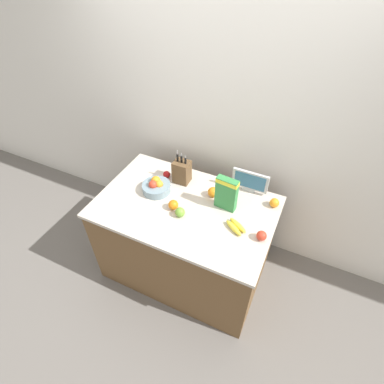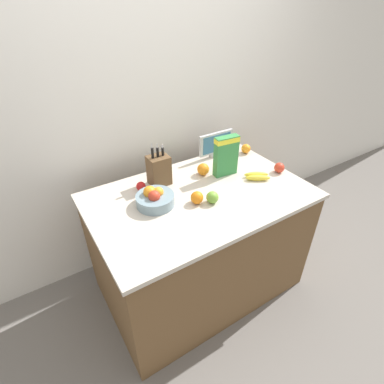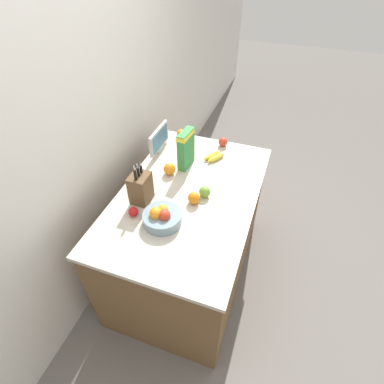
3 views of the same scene
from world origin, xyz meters
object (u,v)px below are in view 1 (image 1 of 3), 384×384
at_px(orange_near_bowl, 173,205).
at_px(orange_front_left, 274,203).
at_px(cereal_box, 226,193).
at_px(banana_bunch, 236,227).
at_px(apple_leftmost, 180,212).
at_px(fruit_bowl, 156,187).
at_px(small_monitor, 250,181).
at_px(apple_by_knife_block, 167,174).
at_px(apple_near_bananas, 261,236).
at_px(orange_by_cereal, 213,192).
at_px(knife_block, 182,171).

xyz_separation_m(orange_near_bowl, orange_front_left, (0.73, 0.38, -0.00)).
xyz_separation_m(cereal_box, banana_bunch, (0.15, -0.18, -0.14)).
xyz_separation_m(banana_bunch, apple_leftmost, (-0.44, -0.06, 0.02)).
bearing_deg(cereal_box, orange_near_bowl, -146.73).
relative_size(cereal_box, fruit_bowl, 1.22).
xyz_separation_m(small_monitor, fruit_bowl, (-0.72, -0.34, -0.06)).
relative_size(apple_by_knife_block, apple_near_bananas, 0.85).
bearing_deg(orange_near_bowl, orange_by_cereal, 49.60).
xyz_separation_m(knife_block, orange_front_left, (0.82, 0.04, -0.07)).
relative_size(small_monitor, apple_near_bananas, 4.08).
xyz_separation_m(knife_block, apple_by_knife_block, (-0.15, -0.01, -0.07)).
height_order(apple_leftmost, orange_front_left, apple_leftmost).
xyz_separation_m(small_monitor, banana_bunch, (0.04, -0.45, -0.09)).
relative_size(knife_block, cereal_box, 1.07).
bearing_deg(knife_block, fruit_bowl, -123.79).
bearing_deg(apple_leftmost, orange_near_bowl, 150.67).
distance_m(cereal_box, apple_leftmost, 0.40).
relative_size(apple_by_knife_block, orange_near_bowl, 0.78).
height_order(banana_bunch, apple_leftmost, apple_leftmost).
height_order(small_monitor, orange_front_left, small_monitor).
bearing_deg(apple_leftmost, knife_block, 114.68).
relative_size(fruit_bowl, apple_by_knife_block, 3.78).
bearing_deg(orange_near_bowl, knife_block, 105.24).
relative_size(apple_leftmost, orange_by_cereal, 0.90).
height_order(orange_by_cereal, orange_front_left, orange_by_cereal).
xyz_separation_m(small_monitor, orange_by_cereal, (-0.25, -0.19, -0.07)).
relative_size(fruit_bowl, apple_leftmost, 3.07).
relative_size(small_monitor, orange_front_left, 4.03).
bearing_deg(small_monitor, banana_bunch, -84.87).
bearing_deg(fruit_bowl, orange_by_cereal, 17.30).
bearing_deg(small_monitor, apple_near_bananas, -62.65).
relative_size(cereal_box, apple_leftmost, 3.73).
distance_m(knife_block, apple_near_bananas, 0.89).
height_order(banana_bunch, orange_near_bowl, orange_near_bowl).
bearing_deg(apple_by_knife_block, cereal_box, -11.91).
relative_size(small_monitor, orange_near_bowl, 3.77).
height_order(apple_by_knife_block, orange_front_left, orange_front_left).
distance_m(apple_by_knife_block, apple_near_bananas, 1.03).
relative_size(fruit_bowl, orange_front_left, 3.16).
bearing_deg(cereal_box, orange_front_left, 32.54).
distance_m(fruit_bowl, apple_near_bananas, 0.97).
xyz_separation_m(banana_bunch, apple_near_bananas, (0.20, -0.02, 0.02)).
bearing_deg(orange_near_bowl, fruit_bowl, 151.18).
xyz_separation_m(knife_block, banana_bunch, (0.62, -0.32, -0.09)).
relative_size(knife_block, small_monitor, 1.02).
height_order(cereal_box, banana_bunch, cereal_box).
distance_m(apple_near_bananas, apple_leftmost, 0.65).
distance_m(cereal_box, orange_by_cereal, 0.20).
bearing_deg(orange_front_left, banana_bunch, -119.43).
xyz_separation_m(orange_by_cereal, orange_front_left, (0.50, 0.10, -0.01)).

